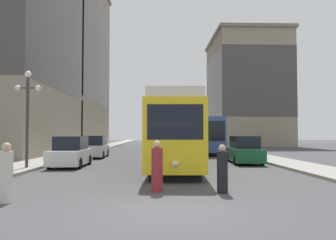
# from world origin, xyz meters

# --- Properties ---
(ground_plane) EXTENTS (200.00, 200.00, 0.00)m
(ground_plane) POSITION_xyz_m (0.00, 0.00, 0.00)
(ground_plane) COLOR #424244
(sidewalk_left) EXTENTS (2.66, 120.00, 0.15)m
(sidewalk_left) POSITION_xyz_m (-8.14, 40.00, 0.07)
(sidewalk_left) COLOR gray
(sidewalk_left) RESTS_ON ground
(sidewalk_right) EXTENTS (2.66, 120.00, 0.15)m
(sidewalk_right) POSITION_xyz_m (8.14, 40.00, 0.07)
(sidewalk_right) COLOR gray
(sidewalk_right) RESTS_ON ground
(streetcar) EXTENTS (3.30, 14.87, 3.89)m
(streetcar) POSITION_xyz_m (0.74, 12.04, 2.10)
(streetcar) COLOR black
(streetcar) RESTS_ON ground
(transit_bus) EXTENTS (3.02, 11.73, 3.45)m
(transit_bus) POSITION_xyz_m (4.47, 26.06, 1.95)
(transit_bus) COLOR black
(transit_bus) RESTS_ON ground
(parked_car_left_near) EXTENTS (1.90, 4.38, 1.82)m
(parked_car_left_near) POSITION_xyz_m (-5.51, 12.14, 0.84)
(parked_car_left_near) COLOR black
(parked_car_left_near) RESTS_ON ground
(parked_car_left_mid) EXTENTS (1.97, 4.80, 1.82)m
(parked_car_left_mid) POSITION_xyz_m (-5.51, 20.29, 0.84)
(parked_car_left_mid) COLOR black
(parked_car_left_mid) RESTS_ON ground
(parked_car_right_far) EXTENTS (2.10, 4.93, 1.82)m
(parked_car_right_far) POSITION_xyz_m (5.51, 14.22, 0.84)
(parked_car_right_far) COLOR black
(parked_car_right_far) RESTS_ON ground
(pedestrian_crossing_near) EXTENTS (0.39, 0.39, 1.74)m
(pedestrian_crossing_near) POSITION_xyz_m (-0.32, 2.99, 0.81)
(pedestrian_crossing_near) COLOR maroon
(pedestrian_crossing_near) RESTS_ON ground
(pedestrian_crossing_far) EXTENTS (0.36, 0.36, 1.61)m
(pedestrian_crossing_far) POSITION_xyz_m (1.85, 2.63, 0.75)
(pedestrian_crossing_far) COLOR black
(pedestrian_crossing_far) RESTS_ON ground
(pedestrian_on_sidewalk) EXTENTS (0.39, 0.39, 1.72)m
(pedestrian_on_sidewalk) POSITION_xyz_m (-4.65, 1.21, 0.80)
(pedestrian_on_sidewalk) COLOR beige
(pedestrian_on_sidewalk) RESTS_ON ground
(lamp_post_left_near) EXTENTS (1.41, 0.36, 5.26)m
(lamp_post_left_near) POSITION_xyz_m (-7.41, 10.23, 3.62)
(lamp_post_left_near) COLOR #333338
(lamp_post_left_near) RESTS_ON sidewalk_left
(building_left_corner) EXTENTS (11.54, 19.46, 24.54)m
(building_left_corner) POSITION_xyz_m (-14.94, 24.54, 12.64)
(building_left_corner) COLOR gray
(building_left_corner) RESTS_ON ground
(building_left_midblock) EXTENTS (14.19, 24.51, 27.10)m
(building_left_midblock) POSITION_xyz_m (-16.26, 45.12, 13.96)
(building_left_midblock) COLOR gray
(building_left_midblock) RESTS_ON ground
(building_right_corner) EXTENTS (12.07, 16.88, 18.81)m
(building_right_corner) POSITION_xyz_m (15.21, 51.16, 9.67)
(building_right_corner) COLOR gray
(building_right_corner) RESTS_ON ground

